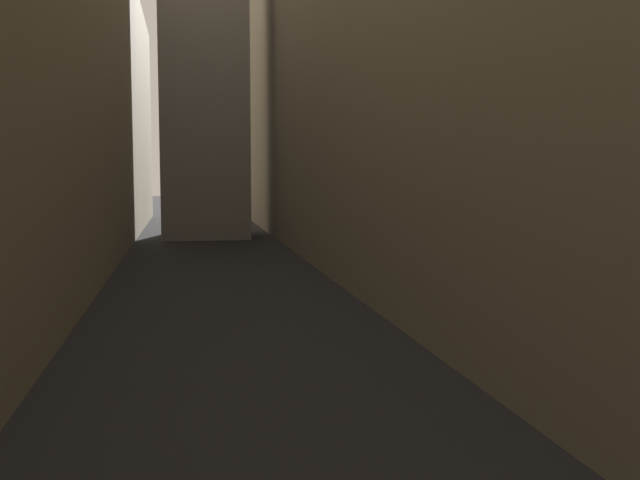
# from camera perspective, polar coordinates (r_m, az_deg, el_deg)

# --- Properties ---
(ground_plane) EXTENTS (264.00, 264.00, 0.00)m
(ground_plane) POSITION_cam_1_polar(r_m,az_deg,el_deg) (36.22, -7.68, -3.27)
(ground_plane) COLOR #232326
(building_block_right) EXTENTS (14.22, 108.00, 24.70)m
(building_block_right) POSITION_cam_1_polar(r_m,az_deg,el_deg) (40.98, 10.49, 15.02)
(building_block_right) COLOR gray
(building_block_right) RESTS_ON ground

